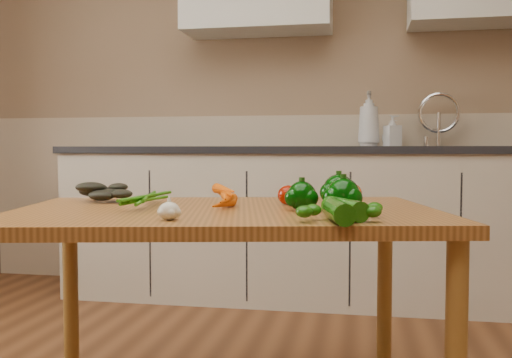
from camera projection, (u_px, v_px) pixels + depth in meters
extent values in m
cube|color=#9A7B5C|center=(278.00, 85.00, 3.67)|extent=(4.00, 0.02, 2.60)
cube|color=#C7B295|center=(277.00, 201.00, 3.69)|extent=(3.98, 0.03, 1.10)
cube|color=beige|center=(303.00, 226.00, 3.37)|extent=(2.80, 0.60, 0.86)
cube|color=#242529|center=(303.00, 150.00, 3.34)|extent=(2.84, 0.64, 0.04)
cube|color=#99999E|center=(442.00, 157.00, 3.20)|extent=(0.55, 0.42, 0.10)
cylinder|color=silver|center=(439.00, 126.00, 3.37)|extent=(0.02, 0.02, 0.24)
cube|color=#A2642F|center=(226.00, 214.00, 1.78)|extent=(1.45, 1.09, 0.04)
cylinder|color=olive|center=(71.00, 296.00, 2.15)|extent=(0.06, 0.06, 0.66)
cylinder|color=olive|center=(385.00, 294.00, 2.18)|extent=(0.06, 0.06, 0.66)
imported|color=silver|center=(369.00, 119.00, 3.37)|extent=(0.13, 0.13, 0.33)
imported|color=silver|center=(392.00, 131.00, 3.34)|extent=(0.11, 0.11, 0.18)
imported|color=silver|center=(392.00, 133.00, 3.39)|extent=(0.15, 0.15, 0.15)
ellipsoid|color=silver|center=(169.00, 211.00, 1.49)|extent=(0.06, 0.06, 0.05)
sphere|color=#023203|center=(302.00, 196.00, 1.72)|extent=(0.09, 0.09, 0.09)
sphere|color=#023203|center=(339.00, 191.00, 1.84)|extent=(0.10, 0.10, 0.10)
sphere|color=#023203|center=(343.00, 196.00, 1.66)|extent=(0.10, 0.10, 0.10)
ellipsoid|color=#881202|center=(288.00, 195.00, 1.89)|extent=(0.07, 0.07, 0.07)
ellipsoid|color=#BC3404|center=(307.00, 193.00, 2.00)|extent=(0.07, 0.07, 0.06)
ellipsoid|color=#BC3404|center=(350.00, 194.00, 1.90)|extent=(0.08, 0.08, 0.07)
cylinder|color=#134907|center=(344.00, 209.00, 1.51)|extent=(0.13, 0.19, 0.05)
cylinder|color=#134907|center=(339.00, 212.00, 1.44)|extent=(0.09, 0.18, 0.06)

